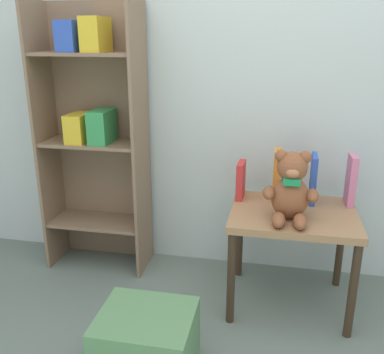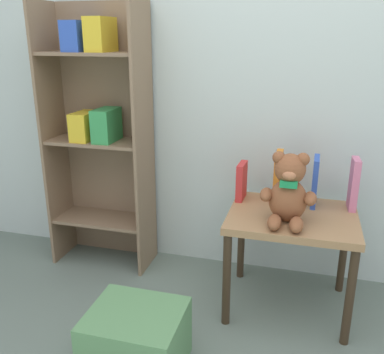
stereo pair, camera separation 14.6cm
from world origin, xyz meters
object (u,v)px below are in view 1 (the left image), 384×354
Objects in this scene: display_table at (292,225)px; book_standing_orange at (277,175)px; teddy_bear at (291,189)px; book_standing_pink at (351,180)px; book_standing_blue at (313,179)px; book_standing_red at (241,180)px; storage_bin at (146,343)px; bookshelf_side at (95,126)px.

display_table is 0.27m from book_standing_orange.
teddy_bear is 1.28× the size of book_standing_pink.
teddy_bear reaches higher than book_standing_blue.
book_standing_red is 0.95m from storage_bin.
book_standing_pink is at bearing 0.74° from book_standing_blue.
book_standing_orange is (0.19, 0.01, 0.04)m from book_standing_red.
book_standing_orange is 0.19m from book_standing_blue.
display_table is (1.13, -0.24, -0.41)m from bookshelf_side.
display_table is 1.58× the size of storage_bin.
bookshelf_side is 1.43m from book_standing_pink.
teddy_bear is at bearing -114.41° from book_standing_blue.
bookshelf_side is 7.81× the size of book_standing_red.
book_standing_blue reaches higher than storage_bin.
display_table is at bearing 75.37° from teddy_bear.
book_standing_blue is (0.09, 0.15, 0.20)m from display_table.
book_standing_pink reaches higher than storage_bin.
book_standing_red is at bearing -6.69° from bookshelf_side.
book_standing_orange is at bearing 104.88° from teddy_bear.
book_standing_red is 0.37m from book_standing_blue.
book_standing_pink is (0.19, -0.00, 0.00)m from book_standing_blue.
bookshelf_side reaches higher than book_standing_red.
teddy_bear is 1.71× the size of book_standing_red.
book_standing_orange is (-0.07, 0.25, -0.02)m from teddy_bear.
teddy_bear is 1.32× the size of book_standing_blue.
book_standing_orange reaches higher than book_standing_blue.
book_standing_orange is at bearing -5.06° from bookshelf_side.
book_standing_pink is at bearing 39.49° from teddy_bear.
book_standing_red is 0.78× the size of book_standing_blue.
bookshelf_side is 2.48× the size of display_table.
storage_bin is at bearing -130.35° from book_standing_blue.
book_standing_blue is 0.19m from book_standing_pink.
book_standing_pink is (0.30, 0.25, -0.02)m from teddy_bear.
storage_bin is at bearing -137.02° from teddy_bear.
display_table is at bearing -12.03° from bookshelf_side.
book_standing_red is (0.85, -0.10, -0.24)m from bookshelf_side.
book_standing_red is 0.19m from book_standing_orange.
book_standing_orange reaches higher than book_standing_pink.
book_standing_pink reaches higher than book_standing_red.
book_standing_blue is at bearing 64.67° from teddy_bear.
teddy_bear is at bearing -73.70° from book_standing_orange.
book_standing_orange is at bearing 177.69° from book_standing_pink.
display_table is 2.29× the size of book_standing_orange.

